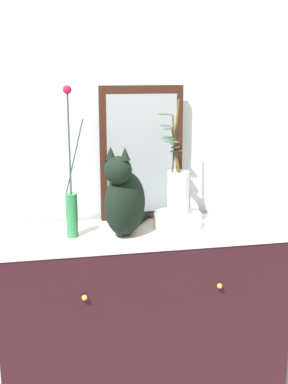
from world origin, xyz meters
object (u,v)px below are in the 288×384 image
(cat_sitting, at_px, (124,199))
(bowl_porcelain, at_px, (178,220))
(mirror_leaning, at_px, (141,154))
(sideboard, at_px, (144,321))
(vase_glass_clear, at_px, (178,188))
(vase_slim_green, at_px, (71,202))

(cat_sitting, distance_m, bowl_porcelain, 0.30)
(mirror_leaning, bearing_deg, bowl_porcelain, -50.61)
(sideboard, distance_m, bowl_porcelain, 0.52)
(sideboard, distance_m, vase_glass_clear, 0.66)
(bowl_porcelain, bearing_deg, sideboard, -173.37)
(cat_sitting, relative_size, vase_glass_clear, 0.78)
(mirror_leaning, height_order, bowl_porcelain, mirror_leaning)
(mirror_leaning, relative_size, vase_slim_green, 0.98)
(sideboard, bearing_deg, vase_slim_green, -176.37)
(mirror_leaning, relative_size, bowl_porcelain, 2.89)
(vase_slim_green, bearing_deg, mirror_leaning, 30.86)
(vase_slim_green, bearing_deg, bowl_porcelain, 4.64)
(sideboard, bearing_deg, bowl_porcelain, 6.63)
(vase_glass_clear, bearing_deg, cat_sitting, -166.61)
(sideboard, relative_size, cat_sitting, 3.30)
(sideboard, distance_m, mirror_leaning, 0.80)
(sideboard, height_order, vase_slim_green, vase_slim_green)
(cat_sitting, xyz_separation_m, vase_glass_clear, (0.25, 0.06, 0.02))
(sideboard, distance_m, vase_slim_green, 0.69)
(mirror_leaning, distance_m, bowl_porcelain, 0.36)
(vase_slim_green, height_order, vase_glass_clear, vase_slim_green)
(cat_sitting, bearing_deg, mirror_leaning, 62.29)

